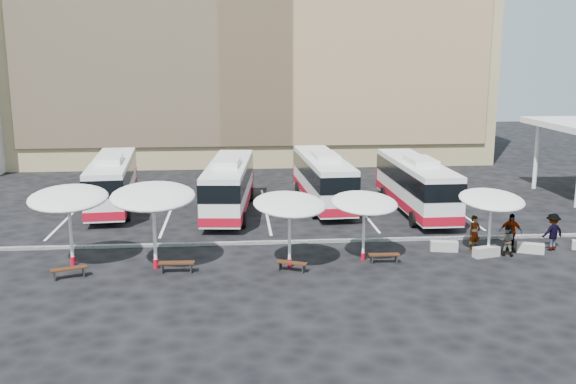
{
  "coord_description": "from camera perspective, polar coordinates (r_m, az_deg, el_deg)",
  "views": [
    {
      "loc": [
        -1.89,
        -31.49,
        9.62
      ],
      "look_at": [
        1.0,
        3.0,
        2.2
      ],
      "focal_mm": 40.0,
      "sensor_mm": 36.0,
      "label": 1
    }
  ],
  "objects": [
    {
      "name": "bus_0",
      "position": [
        42.35,
        -15.34,
        1.0
      ],
      "size": [
        3.22,
        11.13,
        3.48
      ],
      "rotation": [
        0.0,
        0.0,
        0.08
      ],
      "color": "white",
      "rests_on": "ground"
    },
    {
      "name": "passenger_2",
      "position": [
        34.01,
        19.18,
        -3.37
      ],
      "size": [
        1.19,
        0.75,
        1.88
      ],
      "primitive_type": "imported",
      "rotation": [
        0.0,
        0.0,
        -0.29
      ],
      "color": "black",
      "rests_on": "ground"
    },
    {
      "name": "sunshade_4",
      "position": [
        32.34,
        17.65,
        -0.69
      ],
      "size": [
        3.51,
        3.54,
        3.27
      ],
      "rotation": [
        0.0,
        0.0,
        0.13
      ],
      "color": "white",
      "rests_on": "ground"
    },
    {
      "name": "conc_bench_2",
      "position": [
        34.07,
        20.74,
        -4.69
      ],
      "size": [
        1.35,
        0.88,
        0.48
      ],
      "primitive_type": "cube",
      "rotation": [
        0.0,
        0.0,
        -0.38
      ],
      "color": "gray",
      "rests_on": "ground"
    },
    {
      "name": "wood_bench_0",
      "position": [
        29.92,
        -18.9,
        -6.6
      ],
      "size": [
        1.57,
        0.92,
        0.47
      ],
      "rotation": [
        0.0,
        0.0,
        0.36
      ],
      "color": "#32170B",
      "rests_on": "ground"
    },
    {
      "name": "wood_bench_1",
      "position": [
        29.45,
        -9.88,
        -6.37
      ],
      "size": [
        1.63,
        0.48,
        0.49
      ],
      "rotation": [
        0.0,
        0.0,
        -0.03
      ],
      "color": "#32170B",
      "rests_on": "ground"
    },
    {
      "name": "bay_lines",
      "position": [
        40.68,
        -1.99,
        -1.58
      ],
      "size": [
        24.15,
        12.0,
        0.01
      ],
      "color": "white",
      "rests_on": "ground"
    },
    {
      "name": "sandstone_building",
      "position": [
        63.45,
        -3.19,
        14.8
      ],
      "size": [
        42.0,
        18.25,
        29.6
      ],
      "color": "tan",
      "rests_on": "ground"
    },
    {
      "name": "sunshade_1",
      "position": [
        29.4,
        -11.92,
        -0.41
      ],
      "size": [
        4.09,
        4.14,
        3.99
      ],
      "rotation": [
        0.0,
        0.0,
        0.08
      ],
      "color": "white",
      "rests_on": "ground"
    },
    {
      "name": "passenger_3",
      "position": [
        34.73,
        22.43,
        -3.3
      ],
      "size": [
        1.36,
        1.0,
        1.89
      ],
      "primitive_type": "imported",
      "rotation": [
        0.0,
        0.0,
        3.41
      ],
      "color": "black",
      "rests_on": "ground"
    },
    {
      "name": "wood_bench_3",
      "position": [
        30.65,
        8.54,
        -5.66
      ],
      "size": [
        1.47,
        0.44,
        0.45
      ],
      "rotation": [
        0.0,
        0.0,
        -0.04
      ],
      "color": "#32170B",
      "rests_on": "ground"
    },
    {
      "name": "wood_bench_2",
      "position": [
        29.21,
        0.34,
        -6.44
      ],
      "size": [
        1.45,
        0.93,
        0.44
      ],
      "rotation": [
        0.0,
        0.0,
        -0.43
      ],
      "color": "#32170B",
      "rests_on": "ground"
    },
    {
      "name": "bus_1",
      "position": [
        39.79,
        -5.27,
        0.69
      ],
      "size": [
        3.33,
        11.18,
        3.5
      ],
      "rotation": [
        0.0,
        0.0,
        -0.09
      ],
      "color": "white",
      "rests_on": "ground"
    },
    {
      "name": "conc_bench_1",
      "position": [
        32.73,
        17.21,
        -5.1
      ],
      "size": [
        1.39,
        0.76,
        0.49
      ],
      "primitive_type": "cube",
      "rotation": [
        0.0,
        0.0,
        0.26
      ],
      "color": "gray",
      "rests_on": "ground"
    },
    {
      "name": "sunshade_2",
      "position": [
        29.06,
        0.14,
        -1.13
      ],
      "size": [
        4.24,
        4.26,
        3.49
      ],
      "rotation": [
        0.0,
        0.0,
        0.33
      ],
      "color": "white",
      "rests_on": "ground"
    },
    {
      "name": "sunshade_3",
      "position": [
        30.29,
        6.8,
        -1.0
      ],
      "size": [
        3.74,
        3.77,
        3.3
      ],
      "rotation": [
        0.0,
        0.0,
        0.21
      ],
      "color": "white",
      "rests_on": "ground"
    },
    {
      "name": "passenger_1",
      "position": [
        33.06,
        18.9,
        -4.1
      ],
      "size": [
        0.92,
        0.84,
        1.54
      ],
      "primitive_type": "imported",
      "rotation": [
        0.0,
        0.0,
        2.71
      ],
      "color": "black",
      "rests_on": "ground"
    },
    {
      "name": "passenger_0",
      "position": [
        33.39,
        16.23,
        -3.53
      ],
      "size": [
        0.76,
        0.62,
        1.8
      ],
      "primitive_type": "imported",
      "rotation": [
        0.0,
        0.0,
        0.33
      ],
      "color": "black",
      "rests_on": "ground"
    },
    {
      "name": "conc_bench_0",
      "position": [
        33.1,
        13.7,
        -4.7
      ],
      "size": [
        1.4,
        0.7,
        0.5
      ],
      "primitive_type": "cube",
      "rotation": [
        0.0,
        0.0,
        -0.2
      ],
      "color": "gray",
      "rests_on": "ground"
    },
    {
      "name": "ground",
      "position": [
        32.98,
        -1.3,
        -4.86
      ],
      "size": [
        120.0,
        120.0,
        0.0
      ],
      "primitive_type": "plane",
      "color": "black",
      "rests_on": "ground"
    },
    {
      "name": "bus_2",
      "position": [
        41.81,
        3.1,
        1.3
      ],
      "size": [
        2.96,
        11.17,
        3.52
      ],
      "rotation": [
        0.0,
        0.0,
        0.05
      ],
      "color": "white",
      "rests_on": "ground"
    },
    {
      "name": "sunshade_0",
      "position": [
        30.91,
        -18.95,
        -0.55
      ],
      "size": [
        3.81,
        3.86,
        3.77
      ],
      "rotation": [
        0.0,
        0.0,
        0.06
      ],
      "color": "white",
      "rests_on": "ground"
    },
    {
      "name": "curb_divider",
      "position": [
        33.43,
        -1.35,
        -4.49
      ],
      "size": [
        34.0,
        0.25,
        0.15
      ],
      "primitive_type": "cube",
      "color": "black",
      "rests_on": "ground"
    },
    {
      "name": "bus_3",
      "position": [
        40.63,
        11.27,
        0.78
      ],
      "size": [
        2.71,
        11.18,
        3.54
      ],
      "rotation": [
        0.0,
        0.0,
        0.01
      ],
      "color": "white",
      "rests_on": "ground"
    }
  ]
}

